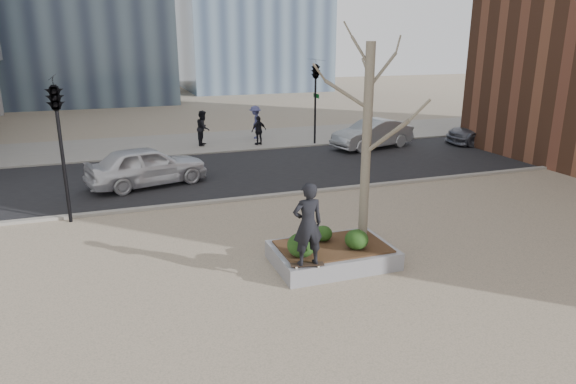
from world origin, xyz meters
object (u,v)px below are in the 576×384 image
object	(u,v)px
planter	(332,255)
police_car	(147,166)
skateboard	(307,265)
skateboarder	(308,224)

from	to	relation	value
planter	police_car	bearing A→B (deg)	112.90
skateboard	skateboarder	xyz separation A→B (m)	(0.00, -0.00, 1.02)
planter	skateboard	world-z (taller)	skateboard
skateboard	police_car	size ratio (longest dim) A/B	0.17
skateboard	police_car	world-z (taller)	police_car
planter	skateboard	size ratio (longest dim) A/B	3.85
planter	skateboarder	world-z (taller)	skateboarder
planter	police_car	world-z (taller)	police_car
skateboard	skateboarder	size ratio (longest dim) A/B	0.40
skateboard	skateboarder	bearing A→B (deg)	-76.66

